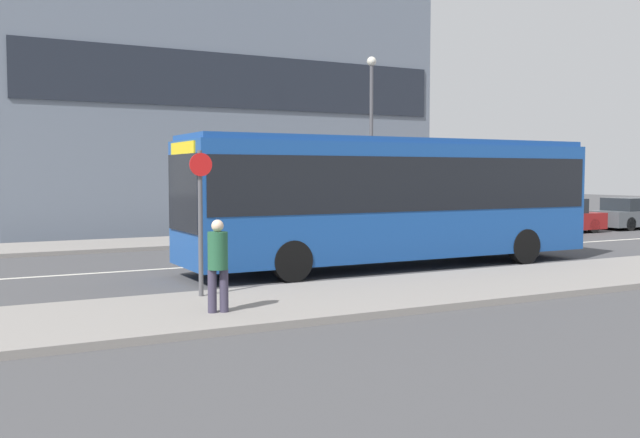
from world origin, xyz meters
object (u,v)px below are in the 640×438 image
Objects in this scene: city_bus at (394,194)px; bus_stop_sign at (201,212)px; parked_car_0 at (556,217)px; parked_car_1 at (633,214)px; street_lamp at (371,126)px; pedestrian_near_stop at (218,260)px.

city_bus reaches higher than bus_stop_sign.
parked_car_0 reaches higher than parked_car_1.
parked_car_0 is 0.94× the size of parked_car_1.
parked_car_1 is at bearing 20.55° from bus_stop_sign.
parked_car_0 is at bearing 25.26° from bus_stop_sign.
parked_car_0 is 4.81m from parked_car_1.
street_lamp is (10.27, 10.35, 2.53)m from bus_stop_sign.
pedestrian_near_stop is (-18.59, -10.32, 0.35)m from parked_car_0.
city_bus is at bearing -160.58° from parked_car_1.
street_lamp is (4.06, 7.64, 2.34)m from city_bus.
pedestrian_near_stop reaches higher than parked_car_0.
bus_stop_sign is at bearing -134.78° from street_lamp.
parked_car_1 is 2.67× the size of pedestrian_near_stop.
street_lamp is at bearing 172.60° from parked_car_1.
city_bus is 6.77m from bus_stop_sign.
bus_stop_sign is at bearing -159.45° from parked_car_1.
city_bus is 2.92× the size of parked_car_0.
city_bus is at bearing 23.54° from bus_stop_sign.
parked_car_1 is 13.48m from street_lamp.
pedestrian_near_stop is at bearing -150.96° from parked_car_0.
parked_car_0 is 9.00m from street_lamp.
city_bus is 4.11× the size of bus_stop_sign.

